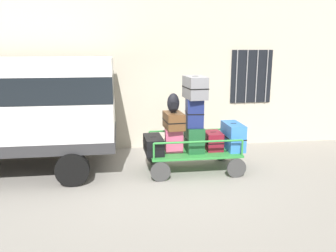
{
  "coord_description": "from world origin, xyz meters",
  "views": [
    {
      "loc": [
        -1.29,
        -7.08,
        2.83
      ],
      "look_at": [
        -0.25,
        0.43,
        1.08
      ],
      "focal_mm": 36.76,
      "sensor_mm": 36.0,
      "label": 1
    }
  ],
  "objects_px": {
    "luggage_cart": "(193,154)",
    "suitcase_center_bottom": "(194,139)",
    "van": "(3,103)",
    "suitcase_midleft_middle": "(174,121)",
    "suitcase_right_bottom": "(233,136)",
    "suitcase_midleft_bottom": "(174,140)",
    "suitcase_center_top": "(195,87)",
    "backpack": "(173,103)",
    "suitcase_left_bottom": "(153,145)",
    "suitcase_center_middle": "(194,113)",
    "suitcase_midright_bottom": "(213,141)"
  },
  "relations": [
    {
      "from": "luggage_cart",
      "to": "backpack",
      "type": "relative_size",
      "value": 4.84
    },
    {
      "from": "suitcase_midleft_middle",
      "to": "suitcase_center_bottom",
      "type": "distance_m",
      "value": 0.64
    },
    {
      "from": "suitcase_left_bottom",
      "to": "suitcase_right_bottom",
      "type": "height_order",
      "value": "suitcase_right_bottom"
    },
    {
      "from": "van",
      "to": "suitcase_right_bottom",
      "type": "xyz_separation_m",
      "value": [
        5.18,
        -0.47,
        -0.82
      ]
    },
    {
      "from": "suitcase_midleft_middle",
      "to": "suitcase_center_bottom",
      "type": "bearing_deg",
      "value": -5.58
    },
    {
      "from": "suitcase_midleft_bottom",
      "to": "suitcase_left_bottom",
      "type": "bearing_deg",
      "value": -178.97
    },
    {
      "from": "van",
      "to": "suitcase_midleft_middle",
      "type": "distance_m",
      "value": 3.82
    },
    {
      "from": "suitcase_center_middle",
      "to": "suitcase_center_top",
      "type": "bearing_deg",
      "value": -90.0
    },
    {
      "from": "backpack",
      "to": "suitcase_center_bottom",
      "type": "bearing_deg",
      "value": 1.36
    },
    {
      "from": "suitcase_center_bottom",
      "to": "suitcase_right_bottom",
      "type": "distance_m",
      "value": 0.94
    },
    {
      "from": "suitcase_left_bottom",
      "to": "suitcase_midleft_middle",
      "type": "height_order",
      "value": "suitcase_midleft_middle"
    },
    {
      "from": "suitcase_center_top",
      "to": "backpack",
      "type": "distance_m",
      "value": 0.6
    },
    {
      "from": "suitcase_left_bottom",
      "to": "suitcase_midright_bottom",
      "type": "distance_m",
      "value": 1.41
    },
    {
      "from": "suitcase_center_bottom",
      "to": "suitcase_center_middle",
      "type": "bearing_deg",
      "value": 90.0
    },
    {
      "from": "suitcase_center_top",
      "to": "suitcase_center_bottom",
      "type": "bearing_deg",
      "value": 90.0
    },
    {
      "from": "suitcase_center_middle",
      "to": "suitcase_midright_bottom",
      "type": "relative_size",
      "value": 1.12
    },
    {
      "from": "suitcase_center_middle",
      "to": "suitcase_right_bottom",
      "type": "bearing_deg",
      "value": 1.32
    },
    {
      "from": "suitcase_midleft_bottom",
      "to": "suitcase_midleft_middle",
      "type": "relative_size",
      "value": 0.77
    },
    {
      "from": "suitcase_right_bottom",
      "to": "van",
      "type": "bearing_deg",
      "value": 174.8
    },
    {
      "from": "van",
      "to": "suitcase_center_bottom",
      "type": "xyz_separation_m",
      "value": [
        4.24,
        -0.51,
        -0.84
      ]
    },
    {
      "from": "luggage_cart",
      "to": "suitcase_right_bottom",
      "type": "height_order",
      "value": "suitcase_right_bottom"
    },
    {
      "from": "suitcase_midleft_bottom",
      "to": "suitcase_right_bottom",
      "type": "distance_m",
      "value": 1.41
    },
    {
      "from": "luggage_cart",
      "to": "suitcase_midleft_middle",
      "type": "bearing_deg",
      "value": 178.21
    },
    {
      "from": "suitcase_midleft_bottom",
      "to": "suitcase_midright_bottom",
      "type": "xyz_separation_m",
      "value": [
        0.94,
        0.07,
        -0.06
      ]
    },
    {
      "from": "suitcase_center_bottom",
      "to": "backpack",
      "type": "distance_m",
      "value": 0.97
    },
    {
      "from": "suitcase_right_bottom",
      "to": "suitcase_left_bottom",
      "type": "bearing_deg",
      "value": -178.67
    },
    {
      "from": "suitcase_left_bottom",
      "to": "suitcase_midleft_bottom",
      "type": "xyz_separation_m",
      "value": [
        0.47,
        0.01,
        0.08
      ]
    },
    {
      "from": "luggage_cart",
      "to": "suitcase_center_top",
      "type": "height_order",
      "value": "suitcase_center_top"
    },
    {
      "from": "van",
      "to": "suitcase_center_top",
      "type": "relative_size",
      "value": 6.36
    },
    {
      "from": "suitcase_center_middle",
      "to": "van",
      "type": "bearing_deg",
      "value": 173.36
    },
    {
      "from": "luggage_cart",
      "to": "suitcase_center_top",
      "type": "distance_m",
      "value": 1.56
    },
    {
      "from": "luggage_cart",
      "to": "suitcase_left_bottom",
      "type": "relative_size",
      "value": 2.59
    },
    {
      "from": "suitcase_center_bottom",
      "to": "suitcase_center_top",
      "type": "relative_size",
      "value": 0.81
    },
    {
      "from": "suitcase_left_bottom",
      "to": "suitcase_midright_bottom",
      "type": "bearing_deg",
      "value": 3.05
    },
    {
      "from": "suitcase_center_middle",
      "to": "suitcase_right_bottom",
      "type": "distance_m",
      "value": 1.11
    },
    {
      "from": "suitcase_midleft_middle",
      "to": "suitcase_midright_bottom",
      "type": "bearing_deg",
      "value": 1.47
    },
    {
      "from": "luggage_cart",
      "to": "suitcase_midleft_middle",
      "type": "xyz_separation_m",
      "value": [
        -0.47,
        0.01,
        0.81
      ]
    },
    {
      "from": "suitcase_midleft_middle",
      "to": "suitcase_right_bottom",
      "type": "relative_size",
      "value": 0.85
    },
    {
      "from": "suitcase_center_top",
      "to": "van",
      "type": "bearing_deg",
      "value": 173.07
    },
    {
      "from": "van",
      "to": "backpack",
      "type": "distance_m",
      "value": 3.79
    },
    {
      "from": "van",
      "to": "suitcase_center_middle",
      "type": "xyz_separation_m",
      "value": [
        4.24,
        -0.49,
        -0.23
      ]
    },
    {
      "from": "suitcase_center_bottom",
      "to": "suitcase_midleft_bottom",
      "type": "bearing_deg",
      "value": 179.59
    },
    {
      "from": "suitcase_center_bottom",
      "to": "suitcase_right_bottom",
      "type": "bearing_deg",
      "value": 2.36
    },
    {
      "from": "suitcase_midright_bottom",
      "to": "suitcase_right_bottom",
      "type": "height_order",
      "value": "suitcase_right_bottom"
    },
    {
      "from": "suitcase_midleft_bottom",
      "to": "suitcase_right_bottom",
      "type": "bearing_deg",
      "value": 1.43
    },
    {
      "from": "suitcase_midleft_bottom",
      "to": "suitcase_center_bottom",
      "type": "xyz_separation_m",
      "value": [
        0.47,
        -0.0,
        0.02
      ]
    },
    {
      "from": "suitcase_left_bottom",
      "to": "suitcase_center_bottom",
      "type": "distance_m",
      "value": 0.95
    },
    {
      "from": "luggage_cart",
      "to": "suitcase_center_bottom",
      "type": "relative_size",
      "value": 3.39
    },
    {
      "from": "luggage_cart",
      "to": "suitcase_center_bottom",
      "type": "height_order",
      "value": "suitcase_center_bottom"
    },
    {
      "from": "van",
      "to": "suitcase_midright_bottom",
      "type": "distance_m",
      "value": 4.82
    }
  ]
}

